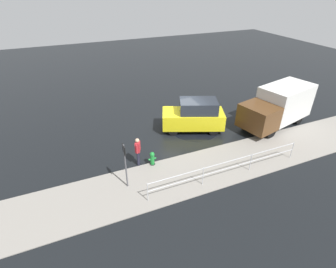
# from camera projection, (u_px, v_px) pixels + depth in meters

# --- Properties ---
(ground_plane) EXTENTS (60.00, 60.00, 0.00)m
(ground_plane) POSITION_uv_depth(u_px,v_px,m) (181.00, 130.00, 17.24)
(ground_plane) COLOR black
(kerb_strip) EXTENTS (24.00, 3.20, 0.04)m
(kerb_strip) POSITION_uv_depth(u_px,v_px,m) (215.00, 166.00, 13.92)
(kerb_strip) COLOR gray
(kerb_strip) RESTS_ON ground
(moving_hatchback) EXTENTS (4.25, 3.07, 2.06)m
(moving_hatchback) POSITION_uv_depth(u_px,v_px,m) (194.00, 115.00, 16.81)
(moving_hatchback) COLOR yellow
(moving_hatchback) RESTS_ON ground
(delivery_truck) EXTENTS (5.71, 3.27, 2.60)m
(delivery_truck) POSITION_uv_depth(u_px,v_px,m) (278.00, 106.00, 17.25)
(delivery_truck) COLOR #513319
(delivery_truck) RESTS_ON ground
(fire_hydrant) EXTENTS (0.42, 0.31, 0.80)m
(fire_hydrant) POSITION_uv_depth(u_px,v_px,m) (152.00, 159.00, 13.85)
(fire_hydrant) COLOR #197A2D
(fire_hydrant) RESTS_ON ground
(pedestrian) EXTENTS (0.37, 0.52, 1.62)m
(pedestrian) POSITION_uv_depth(u_px,v_px,m) (138.00, 149.00, 13.60)
(pedestrian) COLOR #B2262D
(pedestrian) RESTS_ON ground
(metal_railing) EXTENTS (8.38, 0.04, 1.05)m
(metal_railing) POSITION_uv_depth(u_px,v_px,m) (228.00, 166.00, 12.79)
(metal_railing) COLOR #B7BABF
(metal_railing) RESTS_ON ground
(sign_post) EXTENTS (0.07, 0.44, 2.40)m
(sign_post) POSITION_uv_depth(u_px,v_px,m) (125.00, 160.00, 11.78)
(sign_post) COLOR #4C4C51
(sign_post) RESTS_ON ground
(puddle_patch) EXTENTS (3.19, 3.19, 0.01)m
(puddle_patch) POSITION_uv_depth(u_px,v_px,m) (194.00, 129.00, 17.38)
(puddle_patch) COLOR black
(puddle_patch) RESTS_ON ground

